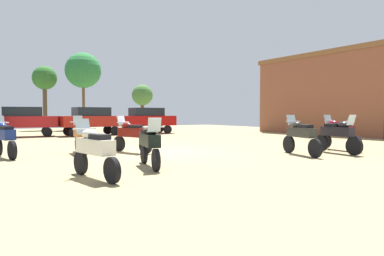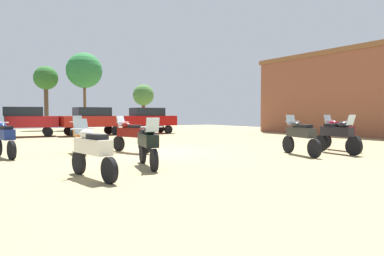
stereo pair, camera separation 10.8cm
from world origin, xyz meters
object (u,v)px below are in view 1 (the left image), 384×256
object	(u,v)px
motorcycle_8	(338,134)
tree_3	(142,96)
motorcycle_12	(81,135)
motorcycle_6	(131,135)
car_2	(23,119)
motorcycle_1	(4,137)
car_4	(146,119)
motorcycle_13	(301,135)
car_3	(91,119)
tree_8	(45,79)
motorcycle_10	(339,133)
tree_1	(83,71)
motorcycle_5	(94,149)
motorcycle_3	(150,143)

from	to	relation	value
motorcycle_8	tree_3	world-z (taller)	tree_3
motorcycle_12	motorcycle_6	bearing A→B (deg)	-17.85
car_2	motorcycle_1	bearing A→B (deg)	177.80
car_4	motorcycle_8	bearing A→B (deg)	-175.84
motorcycle_13	car_2	distance (m)	18.39
motorcycle_1	motorcycle_13	size ratio (longest dim) A/B	0.96
motorcycle_1	motorcycle_12	world-z (taller)	motorcycle_1
car_3	car_4	distance (m)	4.18
motorcycle_12	tree_3	distance (m)	23.26
tree_8	motorcycle_12	bearing A→B (deg)	-97.41
motorcycle_6	motorcycle_12	xyz separation A→B (m)	(-1.78, 0.79, 0.01)
motorcycle_13	tree_8	size ratio (longest dim) A/B	0.37
motorcycle_10	motorcycle_8	bearing A→B (deg)	-139.23
motorcycle_13	tree_1	xyz separation A→B (m)	(-0.68, 25.03, 4.96)
motorcycle_6	tree_1	distance (m)	21.68
tree_1	motorcycle_8	bearing A→B (deg)	-84.74
tree_1	motorcycle_5	bearing A→B (deg)	-105.99
motorcycle_10	car_3	xyz separation A→B (m)	(-5.68, 15.60, 0.43)
motorcycle_5	motorcycle_1	bearing A→B (deg)	95.28
motorcycle_1	motorcycle_13	world-z (taller)	motorcycle_13
motorcycle_5	car_2	bearing A→B (deg)	78.82
motorcycle_13	tree_1	distance (m)	25.53
motorcycle_8	tree_1	bearing A→B (deg)	-77.85
motorcycle_5	motorcycle_8	size ratio (longest dim) A/B	0.98
car_2	tree_3	world-z (taller)	tree_3
motorcycle_13	tree_1	bearing A→B (deg)	108.17
motorcycle_13	tree_8	distance (m)	26.78
motorcycle_5	motorcycle_3	bearing A→B (deg)	14.95
motorcycle_3	motorcycle_6	size ratio (longest dim) A/B	1.02
motorcycle_5	car_4	size ratio (longest dim) A/B	0.50
motorcycle_5	motorcycle_6	xyz separation A→B (m)	(3.00, 4.58, 0.01)
car_3	motorcycle_3	bearing A→B (deg)	167.60
motorcycle_3	motorcycle_13	world-z (taller)	motorcycle_13
motorcycle_3	car_2	world-z (taller)	car_2
tree_3	car_4	bearing A→B (deg)	-114.12
motorcycle_10	motorcycle_13	size ratio (longest dim) A/B	0.99
motorcycle_1	motorcycle_10	distance (m)	13.17
tree_8	motorcycle_8	bearing A→B (deg)	-78.05
motorcycle_5	motorcycle_8	xyz separation A→B (m)	(9.58, -0.22, 0.04)
motorcycle_5	motorcycle_6	world-z (taller)	motorcycle_6
motorcycle_3	motorcycle_6	distance (m)	3.92
motorcycle_1	motorcycle_10	size ratio (longest dim) A/B	0.96
car_4	motorcycle_5	bearing A→B (deg)	152.45
motorcycle_3	motorcycle_8	bearing A→B (deg)	-173.20
car_3	tree_3	xyz separation A→B (m)	(8.33, 8.93, 2.29)
motorcycle_3	car_2	size ratio (longest dim) A/B	0.48
motorcycle_10	tree_1	xyz separation A→B (m)	(-3.50, 24.78, 4.96)
motorcycle_6	car_2	xyz separation A→B (m)	(-2.22, 12.58, 0.45)
motorcycle_6	car_4	size ratio (longest dim) A/B	0.49
motorcycle_1	car_4	xyz separation A→B (m)	(10.61, 10.10, 0.44)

